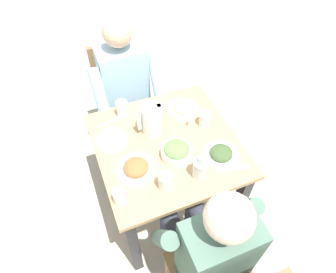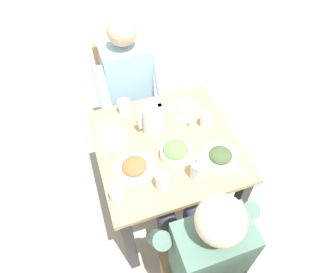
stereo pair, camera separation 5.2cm
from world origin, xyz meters
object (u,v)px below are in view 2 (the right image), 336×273
at_px(plate_rice_curry, 134,167).
at_px(water_glass_near_left, 124,107).
at_px(plate_fries, 184,109).
at_px(plate_dolmas, 220,156).
at_px(chair_near, 127,91).
at_px(water_glass_center, 117,195).
at_px(plate_yoghurt, 112,137).
at_px(diner_near, 132,94).
at_px(diner_far, 200,241).
at_px(salad_bowl, 176,152).
at_px(water_glass_near_right, 162,181).
at_px(oil_carafe, 198,170).
at_px(salt_shaker, 191,124).
at_px(water_pitcher, 152,119).
at_px(water_glass_by_pitcher, 206,120).
at_px(dining_table, 167,158).

xyz_separation_m(plate_rice_curry, water_glass_near_left, (-0.05, -0.43, 0.03)).
relative_size(plate_fries, plate_dolmas, 0.96).
distance_m(chair_near, water_glass_center, 1.10).
relative_size(chair_near, plate_yoghurt, 4.90).
bearing_deg(diner_near, water_glass_near_left, 66.94).
distance_m(diner_far, salad_bowl, 0.48).
xyz_separation_m(diner_far, water_glass_near_right, (0.09, -0.30, 0.13)).
distance_m(salad_bowl, plate_dolmas, 0.25).
xyz_separation_m(plate_yoghurt, oil_carafe, (-0.37, 0.40, 0.04)).
height_order(oil_carafe, salt_shaker, oil_carafe).
bearing_deg(salad_bowl, water_glass_near_right, 50.78).
height_order(water_pitcher, plate_fries, water_pitcher).
distance_m(diner_near, oil_carafe, 0.85).
relative_size(salad_bowl, plate_dolmas, 0.83).
height_order(plate_dolmas, water_glass_by_pitcher, water_glass_by_pitcher).
bearing_deg(chair_near, salad_bowl, 95.29).
xyz_separation_m(dining_table, plate_yoghurt, (0.29, -0.13, 0.16)).
height_order(water_glass_center, salt_shaker, water_glass_center).
distance_m(plate_fries, water_glass_near_right, 0.57).
relative_size(plate_dolmas, water_glass_by_pitcher, 2.31).
height_order(diner_near, water_glass_by_pitcher, diner_near).
xyz_separation_m(diner_near, oil_carafe, (-0.14, 0.83, 0.14)).
bearing_deg(dining_table, plate_fries, -131.55).
bearing_deg(salad_bowl, oil_carafe, 111.47).
bearing_deg(diner_near, salad_bowl, 96.90).
height_order(salad_bowl, plate_fries, salad_bowl).
height_order(diner_far, water_glass_near_right, diner_far).
distance_m(water_glass_by_pitcher, salt_shaker, 0.09).
bearing_deg(salt_shaker, water_glass_center, 32.24).
bearing_deg(water_glass_by_pitcher, plate_rice_curry, 18.67).
distance_m(dining_table, salt_shaker, 0.26).
height_order(diner_near, oil_carafe, diner_near).
height_order(water_pitcher, salad_bowl, water_pitcher).
distance_m(diner_near, salad_bowl, 0.68).
distance_m(plate_yoghurt, salt_shaker, 0.48).
xyz_separation_m(diner_near, salt_shaker, (-0.25, 0.49, 0.11)).
bearing_deg(plate_yoghurt, salad_bowl, 142.39).
xyz_separation_m(water_glass_center, oil_carafe, (-0.43, 0.01, 0.01)).
bearing_deg(water_glass_near_right, water_glass_center, -0.67).
distance_m(plate_yoghurt, water_glass_center, 0.40).
relative_size(salad_bowl, oil_carafe, 1.04).
bearing_deg(diner_far, chair_near, -88.25).
distance_m(plate_rice_curry, water_glass_near_right, 0.19).
distance_m(plate_fries, salt_shaker, 0.14).
height_order(dining_table, diner_far, diner_far).
height_order(salad_bowl, water_glass_by_pitcher, salad_bowl).
relative_size(water_pitcher, plate_rice_curry, 0.86).
height_order(diner_near, plate_dolmas, diner_near).
xyz_separation_m(dining_table, plate_rice_curry, (0.22, 0.11, 0.16)).
xyz_separation_m(dining_table, chair_near, (0.07, -0.77, -0.09)).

